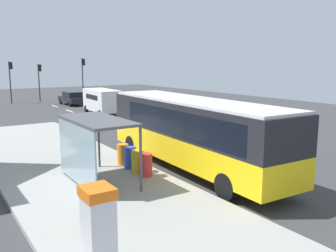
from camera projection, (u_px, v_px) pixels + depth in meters
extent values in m
cube|color=#38383A|center=(109.00, 126.00, 27.80)|extent=(56.00, 92.00, 0.04)
cube|color=#999993|center=(87.00, 182.00, 14.45)|extent=(6.20, 30.00, 0.18)
cube|color=silver|center=(259.00, 175.00, 15.63)|extent=(0.16, 2.20, 0.01)
cube|color=silver|center=(190.00, 151.00, 19.73)|extent=(0.16, 2.20, 0.01)
cube|color=silver|center=(144.00, 136.00, 23.83)|extent=(0.16, 2.20, 0.01)
cube|color=silver|center=(112.00, 125.00, 27.93)|extent=(0.16, 2.20, 0.01)
cube|color=silver|center=(88.00, 117.00, 32.04)|extent=(0.16, 2.20, 0.01)
cube|color=silver|center=(70.00, 111.00, 36.14)|extent=(0.16, 2.20, 0.01)
cube|color=silver|center=(55.00, 106.00, 40.24)|extent=(0.16, 2.20, 0.01)
cube|color=yellow|center=(192.00, 146.00, 16.26)|extent=(2.93, 11.09, 1.15)
cube|color=black|center=(192.00, 118.00, 16.03)|extent=(2.93, 11.09, 1.45)
cube|color=silver|center=(192.00, 101.00, 15.90)|extent=(2.80, 10.87, 0.12)
cube|color=black|center=(137.00, 107.00, 20.63)|extent=(2.30, 0.21, 1.22)
cube|color=black|center=(175.00, 123.00, 15.00)|extent=(0.42, 8.58, 1.10)
cylinder|color=black|center=(132.00, 145.00, 19.06)|extent=(0.32, 1.01, 1.00)
cylinder|color=black|center=(168.00, 140.00, 20.21)|extent=(0.32, 1.01, 1.00)
cylinder|color=black|center=(226.00, 187.00, 12.66)|extent=(0.32, 1.01, 1.00)
cylinder|color=black|center=(271.00, 176.00, 13.82)|extent=(0.32, 1.01, 1.00)
cube|color=white|center=(102.00, 100.00, 33.97)|extent=(2.25, 5.29, 1.96)
cube|color=black|center=(102.00, 96.00, 33.92)|extent=(2.19, 3.22, 0.44)
cylinder|color=black|center=(120.00, 112.00, 32.91)|extent=(0.25, 0.69, 0.68)
cylinder|color=black|center=(101.00, 114.00, 32.00)|extent=(0.25, 0.69, 0.68)
cylinder|color=black|center=(104.00, 107.00, 36.29)|extent=(0.25, 0.69, 0.68)
cylinder|color=black|center=(86.00, 109.00, 35.38)|extent=(0.25, 0.69, 0.68)
cube|color=black|center=(72.00, 99.00, 41.38)|extent=(1.90, 4.44, 0.60)
cube|color=black|center=(72.00, 94.00, 41.12)|extent=(1.64, 2.41, 0.60)
cylinder|color=black|center=(61.00, 101.00, 42.18)|extent=(0.21, 0.64, 0.64)
cylinder|color=black|center=(74.00, 101.00, 43.11)|extent=(0.21, 0.64, 0.64)
cylinder|color=black|center=(70.00, 104.00, 39.76)|extent=(0.21, 0.64, 0.64)
cylinder|color=black|center=(84.00, 103.00, 40.68)|extent=(0.21, 0.64, 0.64)
cube|color=silver|center=(99.00, 234.00, 8.07)|extent=(0.60, 0.70, 1.70)
cube|color=orange|center=(97.00, 192.00, 7.90)|extent=(0.66, 0.76, 0.24)
cube|color=black|center=(111.00, 219.00, 8.19)|extent=(0.03, 0.36, 0.44)
cylinder|color=red|center=(146.00, 165.00, 14.82)|extent=(0.52, 0.52, 0.95)
cylinder|color=yellow|center=(138.00, 161.00, 15.40)|extent=(0.52, 0.52, 0.95)
cylinder|color=blue|center=(130.00, 158.00, 15.97)|extent=(0.52, 0.52, 0.95)
cylinder|color=orange|center=(123.00, 154.00, 16.55)|extent=(0.52, 0.52, 0.95)
cylinder|color=#2D2D2D|center=(83.00, 79.00, 46.53)|extent=(0.14, 0.14, 5.35)
cube|color=black|center=(84.00, 62.00, 46.27)|extent=(0.24, 0.28, 0.84)
sphere|color=red|center=(84.00, 60.00, 46.29)|extent=(0.16, 0.16, 0.16)
sphere|color=#3C2C03|center=(85.00, 62.00, 46.33)|extent=(0.16, 0.16, 0.16)
sphere|color=black|center=(85.00, 64.00, 46.38)|extent=(0.16, 0.16, 0.16)
cylinder|color=#2D2D2D|center=(10.00, 83.00, 42.53)|extent=(0.14, 0.14, 4.93)
cube|color=black|center=(11.00, 66.00, 42.31)|extent=(0.24, 0.28, 0.84)
sphere|color=red|center=(12.00, 63.00, 42.33)|extent=(0.16, 0.16, 0.16)
sphere|color=#3C2C03|center=(12.00, 66.00, 42.38)|extent=(0.16, 0.16, 0.16)
sphere|color=black|center=(12.00, 68.00, 42.43)|extent=(0.16, 0.16, 0.16)
cylinder|color=#2D2D2D|center=(39.00, 83.00, 45.12)|extent=(0.14, 0.14, 4.63)
cube|color=black|center=(40.00, 68.00, 44.93)|extent=(0.24, 0.28, 0.84)
sphere|color=#360606|center=(41.00, 66.00, 44.94)|extent=(0.16, 0.16, 0.16)
sphere|color=#F2B20C|center=(41.00, 68.00, 44.99)|extent=(0.16, 0.16, 0.16)
sphere|color=black|center=(41.00, 70.00, 45.04)|extent=(0.16, 0.16, 0.16)
cube|color=#4C4C51|center=(97.00, 120.00, 13.81)|extent=(1.80, 4.00, 0.10)
cube|color=#8CA5B2|center=(76.00, 154.00, 13.55)|extent=(0.06, 3.80, 2.30)
cylinder|color=#4C4C51|center=(141.00, 159.00, 12.92)|extent=(0.10, 0.10, 2.44)
cylinder|color=#4C4C51|center=(99.00, 140.00, 16.04)|extent=(0.10, 0.10, 2.44)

